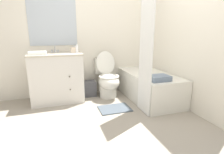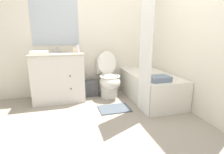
# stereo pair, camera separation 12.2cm
# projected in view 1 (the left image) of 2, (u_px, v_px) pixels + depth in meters

# --- Properties ---
(ground_plane) EXTENTS (14.00, 14.00, 0.00)m
(ground_plane) POSITION_uv_depth(u_px,v_px,m) (123.00, 129.00, 2.30)
(ground_plane) COLOR gray
(wall_back) EXTENTS (8.00, 0.06, 2.50)m
(wall_back) POSITION_uv_depth(u_px,v_px,m) (94.00, 32.00, 3.50)
(wall_back) COLOR silver
(wall_back) RESTS_ON ground_plane
(wall_right) EXTENTS (0.05, 2.61, 2.50)m
(wall_right) POSITION_uv_depth(u_px,v_px,m) (174.00, 32.00, 3.12)
(wall_right) COLOR silver
(wall_right) RESTS_ON ground_plane
(vanity_cabinet) EXTENTS (0.92, 0.59, 0.88)m
(vanity_cabinet) POSITION_uv_depth(u_px,v_px,m) (57.00, 77.00, 3.19)
(vanity_cabinet) COLOR silver
(vanity_cabinet) RESTS_ON ground_plane
(sink_faucet) EXTENTS (0.14, 0.12, 0.12)m
(sink_faucet) POSITION_uv_depth(u_px,v_px,m) (55.00, 50.00, 3.25)
(sink_faucet) COLOR silver
(sink_faucet) RESTS_ON vanity_cabinet
(toilet) EXTENTS (0.39, 0.67, 0.88)m
(toilet) POSITION_uv_depth(u_px,v_px,m) (108.00, 80.00, 3.42)
(toilet) COLOR silver
(toilet) RESTS_ON ground_plane
(bathtub) EXTENTS (0.72, 1.42, 0.50)m
(bathtub) POSITION_uv_depth(u_px,v_px,m) (149.00, 86.00, 3.33)
(bathtub) COLOR silver
(bathtub) RESTS_ON ground_plane
(shower_curtain) EXTENTS (0.01, 0.39, 2.04)m
(shower_curtain) POSITION_uv_depth(u_px,v_px,m) (146.00, 48.00, 2.56)
(shower_curtain) COLOR white
(shower_curtain) RESTS_ON ground_plane
(wastebasket) EXTENTS (0.26, 0.22, 0.30)m
(wastebasket) POSITION_uv_depth(u_px,v_px,m) (89.00, 88.00, 3.50)
(wastebasket) COLOR #4C4C51
(wastebasket) RESTS_ON ground_plane
(tissue_box) EXTENTS (0.12, 0.14, 0.12)m
(tissue_box) POSITION_uv_depth(u_px,v_px,m) (74.00, 50.00, 3.23)
(tissue_box) COLOR beige
(tissue_box) RESTS_ON vanity_cabinet
(soap_dispenser) EXTENTS (0.05, 0.05, 0.16)m
(soap_dispenser) POSITION_uv_depth(u_px,v_px,m) (77.00, 49.00, 3.17)
(soap_dispenser) COLOR silver
(soap_dispenser) RESTS_ON vanity_cabinet
(hand_towel_folded) EXTENTS (0.28, 0.17, 0.05)m
(hand_towel_folded) POSITION_uv_depth(u_px,v_px,m) (37.00, 53.00, 2.89)
(hand_towel_folded) COLOR white
(hand_towel_folded) RESTS_ON vanity_cabinet
(bath_towel_folded) EXTENTS (0.33, 0.25, 0.08)m
(bath_towel_folded) POSITION_uv_depth(u_px,v_px,m) (159.00, 78.00, 2.77)
(bath_towel_folded) COLOR slate
(bath_towel_folded) RESTS_ON bathtub
(bath_mat) EXTENTS (0.51, 0.36, 0.02)m
(bath_mat) POSITION_uv_depth(u_px,v_px,m) (115.00, 109.00, 2.91)
(bath_mat) COLOR #4C5660
(bath_mat) RESTS_ON ground_plane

